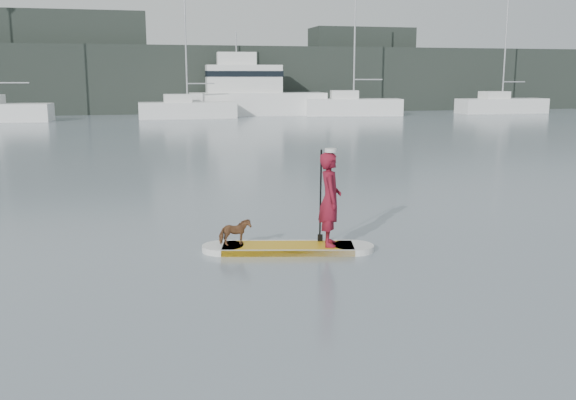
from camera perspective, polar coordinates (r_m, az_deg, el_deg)
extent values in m
plane|color=slate|center=(9.85, 14.94, -9.01)|extent=(140.00, 140.00, 0.00)
cube|color=gold|center=(12.33, 0.00, -4.29)|extent=(2.62, 1.35, 0.12)
cylinder|color=silver|center=(12.38, -5.81, -4.28)|extent=(0.80, 0.80, 0.12)
cylinder|color=silver|center=(12.40, 5.80, -4.26)|extent=(0.80, 0.80, 0.12)
cube|color=silver|center=(12.69, -0.01, -3.85)|extent=(2.45, 0.63, 0.12)
cube|color=silver|center=(11.97, 0.01, -4.76)|extent=(2.45, 0.63, 0.12)
imported|color=maroon|center=(12.14, 3.75, 0.07)|extent=(0.56, 0.73, 1.79)
cylinder|color=silver|center=(12.00, 3.81, 4.43)|extent=(0.22, 0.22, 0.07)
imported|color=brown|center=(12.29, -4.74, -2.88)|extent=(0.64, 0.37, 0.50)
cylinder|color=black|center=(12.41, 2.91, 0.25)|extent=(0.10, 0.30, 1.89)
cube|color=black|center=(12.61, 2.87, -3.77)|extent=(0.10, 0.04, 0.32)
cylinder|color=#B7B7BC|center=(51.80, -23.25, 9.55)|extent=(2.26, 0.31, 0.09)
cube|color=white|center=(52.20, -8.91, 7.89)|extent=(7.66, 2.42, 1.27)
cube|color=white|center=(52.11, -9.79, 8.91)|extent=(2.15, 1.67, 0.64)
cylinder|color=#B7B7BC|center=(52.21, -9.10, 13.98)|extent=(0.13, 0.13, 9.83)
cylinder|color=#B7B7BC|center=(52.23, -7.77, 10.22)|extent=(2.19, 0.11, 0.09)
cube|color=white|center=(55.55, 5.84, 8.21)|extent=(8.43, 4.18, 1.41)
cube|color=white|center=(55.41, 5.02, 9.32)|extent=(2.58, 2.25, 0.71)
cylinder|color=#B7B7BC|center=(55.59, 5.96, 14.25)|extent=(0.14, 0.14, 10.29)
cylinder|color=#B7B7BC|center=(55.67, 7.14, 10.58)|extent=(2.39, 0.58, 0.10)
cube|color=white|center=(61.99, 18.46, 7.94)|extent=(8.27, 2.58, 1.31)
cube|color=white|center=(61.51, 17.87, 8.88)|extent=(2.33, 1.74, 0.65)
cylinder|color=#B7B7BC|center=(62.03, 18.81, 13.55)|extent=(0.13, 0.13, 10.84)
cylinder|color=#B7B7BC|center=(62.55, 19.46, 9.88)|extent=(2.24, 0.13, 0.09)
cube|color=white|center=(56.13, -2.76, 8.54)|extent=(11.93, 4.61, 1.91)
cube|color=white|center=(55.97, -3.98, 10.69)|extent=(6.64, 3.43, 2.33)
cube|color=white|center=(55.95, -4.62, 12.41)|extent=(3.43, 2.26, 1.06)
cube|color=black|center=(55.97, -3.99, 11.12)|extent=(6.76, 3.52, 0.48)
cylinder|color=#B7B7BC|center=(56.00, -4.64, 13.82)|extent=(0.11, 0.11, 1.70)
cube|color=black|center=(61.27, -9.50, 10.52)|extent=(90.00, 6.00, 6.00)
cube|color=black|center=(62.35, -19.00, 11.47)|extent=(14.00, 4.00, 9.00)
cube|color=black|center=(66.07, 6.49, 11.48)|extent=(10.00, 4.00, 8.00)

